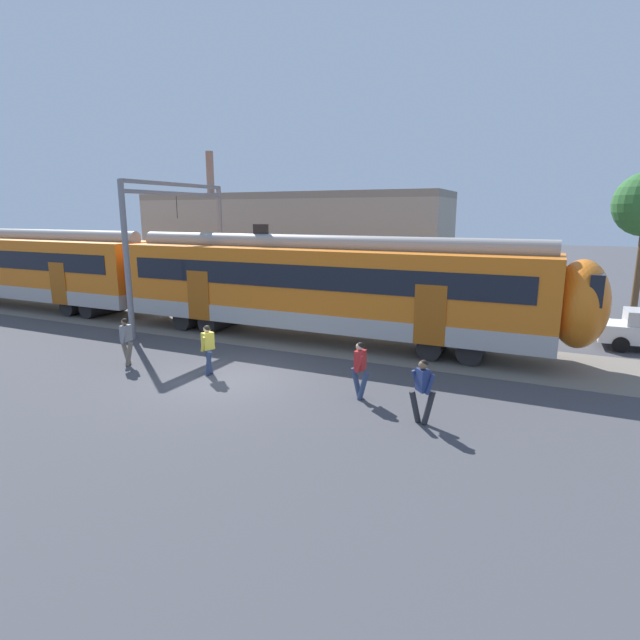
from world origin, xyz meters
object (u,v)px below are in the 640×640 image
pedestrian_navy (423,387)px  pedestrian_grey (126,338)px  commuter_train (30,267)px  pedestrian_yellow (208,346)px  pedestrian_red (360,366)px

pedestrian_navy → pedestrian_grey: bearing=177.0°
commuter_train → pedestrian_yellow: 17.54m
pedestrian_yellow → pedestrian_navy: 7.29m
pedestrian_yellow → pedestrian_red: (5.22, 0.08, 0.00)m
pedestrian_grey → pedestrian_yellow: 3.24m
pedestrian_red → pedestrian_navy: (2.02, -0.96, 0.00)m
commuter_train → pedestrian_red: size_ratio=33.99×
pedestrian_grey → pedestrian_yellow: size_ratio=1.00×
pedestrian_yellow → pedestrian_navy: same height
pedestrian_yellow → pedestrian_red: 5.22m
pedestrian_yellow → pedestrian_navy: bearing=-6.9°
commuter_train → pedestrian_grey: 14.67m
pedestrian_yellow → pedestrian_red: size_ratio=1.00×
commuter_train → pedestrian_yellow: bearing=-19.0°
commuter_train → pedestrian_yellow: commuter_train is taller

